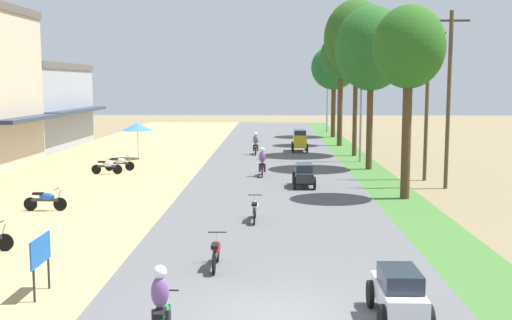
# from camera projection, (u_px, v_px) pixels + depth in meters

# --- Properties ---
(road_strip) EXTENTS (9.00, 140.00, 0.08)m
(road_strip) POSITION_uv_depth(u_px,v_px,m) (277.00, 320.00, 14.11)
(road_strip) COLOR #565659
(road_strip) RESTS_ON ground
(shophouse_far) EXTENTS (8.25, 12.79, 6.90)m
(shophouse_far) POSITION_uv_depth(u_px,v_px,m) (29.00, 106.00, 51.31)
(shophouse_far) COLOR #999EA8
(shophouse_far) RESTS_ON ground
(parked_motorbike_second) EXTENTS (1.80, 0.54, 0.94)m
(parked_motorbike_second) POSITION_uv_depth(u_px,v_px,m) (46.00, 199.00, 25.95)
(parked_motorbike_second) COLOR black
(parked_motorbike_second) RESTS_ON dirt_shoulder
(parked_motorbike_third) EXTENTS (1.80, 0.54, 0.94)m
(parked_motorbike_third) POSITION_uv_depth(u_px,v_px,m) (107.00, 166.00, 36.37)
(parked_motorbike_third) COLOR black
(parked_motorbike_third) RESTS_ON dirt_shoulder
(parked_motorbike_fourth) EXTENTS (1.80, 0.54, 0.94)m
(parked_motorbike_fourth) POSITION_uv_depth(u_px,v_px,m) (120.00, 163.00, 37.79)
(parked_motorbike_fourth) COLOR black
(parked_motorbike_fourth) RESTS_ON dirt_shoulder
(street_signboard) EXTENTS (0.06, 1.30, 1.50)m
(street_signboard) POSITION_uv_depth(u_px,v_px,m) (41.00, 254.00, 15.55)
(street_signboard) COLOR #262628
(street_signboard) RESTS_ON dirt_shoulder
(vendor_umbrella) EXTENTS (2.20, 2.20, 2.52)m
(vendor_umbrella) POSITION_uv_depth(u_px,v_px,m) (138.00, 127.00, 43.48)
(vendor_umbrella) COLOR #99999E
(vendor_umbrella) RESTS_ON dirt_shoulder
(median_tree_nearest) EXTENTS (3.22, 3.22, 8.72)m
(median_tree_nearest) POSITION_uv_depth(u_px,v_px,m) (409.00, 49.00, 27.94)
(median_tree_nearest) COLOR #4C351E
(median_tree_nearest) RESTS_ON median_strip
(median_tree_second) EXTENTS (4.37, 4.37, 9.88)m
(median_tree_second) POSITION_uv_depth(u_px,v_px,m) (371.00, 49.00, 37.66)
(median_tree_second) COLOR #4C351E
(median_tree_second) RESTS_ON median_strip
(median_tree_third) EXTENTS (4.62, 4.62, 11.15)m
(median_tree_third) POSITION_uv_depth(u_px,v_px,m) (356.00, 38.00, 44.62)
(median_tree_third) COLOR #4C351E
(median_tree_third) RESTS_ON median_strip
(median_tree_fourth) EXTENTS (3.43, 3.43, 9.35)m
(median_tree_fourth) POSITION_uv_depth(u_px,v_px,m) (341.00, 58.00, 52.05)
(median_tree_fourth) COLOR #4C351E
(median_tree_fourth) RESTS_ON median_strip
(median_tree_fifth) EXTENTS (4.39, 4.39, 8.89)m
(median_tree_fifth) POSITION_uv_depth(u_px,v_px,m) (334.00, 68.00, 60.44)
(median_tree_fifth) COLOR #4C351E
(median_tree_fifth) RESTS_ON median_strip
(streetlamp_near) EXTENTS (3.16, 0.20, 8.01)m
(streetlamp_near) POSITION_uv_depth(u_px,v_px,m) (361.00, 93.00, 41.55)
(streetlamp_near) COLOR gray
(streetlamp_near) RESTS_ON median_strip
(streetlamp_mid) EXTENTS (3.16, 0.20, 7.63)m
(streetlamp_mid) POSITION_uv_depth(u_px,v_px,m) (327.00, 91.00, 66.88)
(streetlamp_mid) COLOR gray
(streetlamp_mid) RESTS_ON median_strip
(utility_pole_near) EXTENTS (1.80, 0.20, 8.87)m
(utility_pole_near) POSITION_uv_depth(u_px,v_px,m) (449.00, 97.00, 31.26)
(utility_pole_near) COLOR brown
(utility_pole_near) RESTS_ON ground
(utility_pole_far) EXTENTS (1.80, 0.20, 8.49)m
(utility_pole_far) POSITION_uv_depth(u_px,v_px,m) (427.00, 99.00, 33.92)
(utility_pole_far) COLOR brown
(utility_pole_far) RESTS_ON ground
(car_sedan_white) EXTENTS (1.10, 2.26, 1.19)m
(car_sedan_white) POSITION_uv_depth(u_px,v_px,m) (399.00, 292.00, 13.87)
(car_sedan_white) COLOR silver
(car_sedan_white) RESTS_ON road_strip
(car_sedan_charcoal) EXTENTS (1.10, 2.26, 1.19)m
(car_sedan_charcoal) POSITION_uv_depth(u_px,v_px,m) (304.00, 174.00, 31.77)
(car_sedan_charcoal) COLOR #282D33
(car_sedan_charcoal) RESTS_ON road_strip
(car_van_yellow) EXTENTS (1.19, 2.41, 1.67)m
(car_van_yellow) POSITION_uv_depth(u_px,v_px,m) (300.00, 139.00, 48.14)
(car_van_yellow) COLOR gold
(car_van_yellow) RESTS_ON road_strip
(motorbike_foreground_rider) EXTENTS (0.54, 1.80, 1.66)m
(motorbike_foreground_rider) POSITION_uv_depth(u_px,v_px,m) (161.00, 306.00, 12.64)
(motorbike_foreground_rider) COLOR black
(motorbike_foreground_rider) RESTS_ON road_strip
(motorbike_ahead_second) EXTENTS (0.54, 1.80, 0.94)m
(motorbike_ahead_second) POSITION_uv_depth(u_px,v_px,m) (216.00, 251.00, 17.89)
(motorbike_ahead_second) COLOR black
(motorbike_ahead_second) RESTS_ON road_strip
(motorbike_ahead_third) EXTENTS (0.54, 1.80, 0.94)m
(motorbike_ahead_third) POSITION_uv_depth(u_px,v_px,m) (255.00, 208.00, 23.96)
(motorbike_ahead_third) COLOR black
(motorbike_ahead_third) RESTS_ON road_strip
(motorbike_ahead_fourth) EXTENTS (0.54, 1.80, 1.66)m
(motorbike_ahead_fourth) POSITION_uv_depth(u_px,v_px,m) (262.00, 163.00, 35.41)
(motorbike_ahead_fourth) COLOR black
(motorbike_ahead_fourth) RESTS_ON road_strip
(motorbike_ahead_fifth) EXTENTS (0.54, 1.80, 1.66)m
(motorbike_ahead_fifth) POSITION_uv_depth(u_px,v_px,m) (256.00, 144.00, 46.15)
(motorbike_ahead_fifth) COLOR black
(motorbike_ahead_fifth) RESTS_ON road_strip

